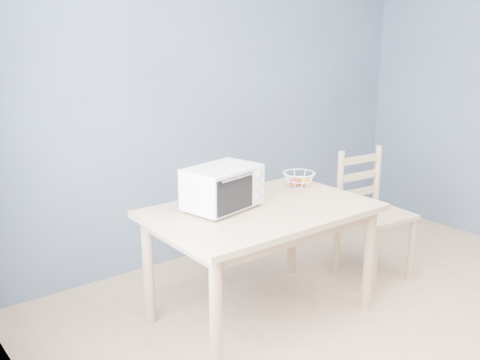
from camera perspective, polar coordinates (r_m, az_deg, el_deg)
dining_table at (r=3.39m, az=2.33°, el=-4.58°), size 1.40×0.90×0.75m
toaster_oven at (r=3.28m, az=-2.08°, el=-0.82°), size 0.51×0.42×0.27m
fruit_basket at (r=3.81m, az=6.24°, el=0.04°), size 0.31×0.31×0.11m
dining_chair at (r=4.16m, az=13.82°, el=-3.70°), size 0.50×0.50×0.97m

